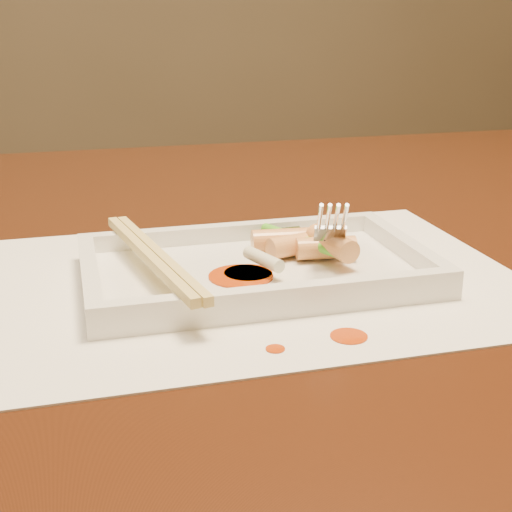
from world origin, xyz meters
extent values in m
cube|color=black|center=(0.00, 0.00, 0.73)|extent=(1.40, 0.90, 0.04)
cylinder|color=black|center=(0.62, 0.37, 0.35)|extent=(0.07, 0.07, 0.71)
cube|color=white|center=(0.05, -0.13, 0.75)|extent=(0.40, 0.30, 0.00)
cylinder|color=#BF3805|center=(0.08, -0.24, 0.75)|extent=(0.02, 0.02, 0.00)
cylinder|color=#BF3805|center=(0.03, -0.25, 0.75)|extent=(0.01, 0.01, 0.00)
cube|color=white|center=(0.05, -0.13, 0.76)|extent=(0.26, 0.16, 0.01)
cube|color=white|center=(0.05, -0.05, 0.77)|extent=(0.26, 0.01, 0.01)
cube|color=white|center=(0.05, -0.20, 0.77)|extent=(0.26, 0.01, 0.01)
cube|color=white|center=(-0.07, -0.13, 0.77)|extent=(0.01, 0.14, 0.01)
cube|color=white|center=(0.18, -0.13, 0.77)|extent=(0.01, 0.14, 0.01)
cube|color=black|center=(0.09, -0.09, 0.77)|extent=(0.04, 0.03, 0.01)
cylinder|color=#EAEACC|center=(0.05, -0.14, 0.77)|extent=(0.02, 0.04, 0.01)
cylinder|color=green|center=(0.09, -0.11, 0.77)|extent=(0.05, 0.08, 0.01)
cube|color=#D7BE6B|center=(-0.03, -0.13, 0.78)|extent=(0.04, 0.20, 0.01)
cube|color=#D7BE6B|center=(-0.02, -0.13, 0.78)|extent=(0.04, 0.20, 0.01)
cylinder|color=#BF3805|center=(0.04, -0.14, 0.76)|extent=(0.05, 0.05, 0.00)
cylinder|color=#BF3805|center=(0.04, -0.14, 0.76)|extent=(0.04, 0.04, 0.00)
cylinder|color=#F0BA70|center=(0.09, -0.11, 0.77)|extent=(0.05, 0.03, 0.02)
cylinder|color=#F0BA70|center=(0.11, -0.12, 0.77)|extent=(0.05, 0.02, 0.02)
cylinder|color=#F0BA70|center=(0.11, -0.13, 0.78)|extent=(0.03, 0.05, 0.02)
cylinder|color=#F0BA70|center=(0.08, -0.10, 0.77)|extent=(0.05, 0.02, 0.02)
camera|label=1|loc=(-0.08, -0.62, 0.95)|focal=50.00mm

